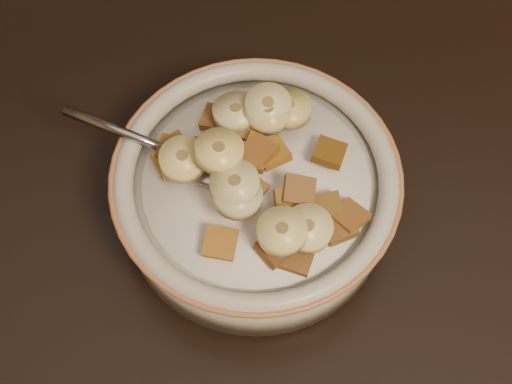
{
  "coord_description": "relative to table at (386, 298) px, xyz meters",
  "views": [
    {
      "loc": [
        -0.09,
        -0.17,
        1.21
      ],
      "look_at": [
        -0.09,
        0.06,
        0.78
      ],
      "focal_mm": 50.0,
      "sensor_mm": 36.0,
      "label": 1
    }
  ],
  "objects": [
    {
      "name": "table",
      "position": [
        0.0,
        0.0,
        0.0
      ],
      "size": [
        1.43,
        0.95,
        0.04
      ],
      "primitive_type": "cube",
      "rotation": [
        0.0,
        0.0,
        0.04
      ],
      "color": "black",
      "rests_on": "floor"
    },
    {
      "name": "cereal_bowl",
      "position": [
        -0.09,
        0.06,
        0.04
      ],
      "size": [
        0.19,
        0.19,
        0.04
      ],
      "primitive_type": "cylinder",
      "color": "#BAB7A7",
      "rests_on": "table"
    },
    {
      "name": "milk",
      "position": [
        -0.09,
        0.06,
        0.06
      ],
      "size": [
        0.15,
        0.15,
        0.0
      ],
      "primitive_type": "cylinder",
      "color": "white",
      "rests_on": "cereal_bowl"
    },
    {
      "name": "spoon",
      "position": [
        -0.12,
        0.07,
        0.07
      ],
      "size": [
        0.05,
        0.05,
        0.01
      ],
      "primitive_type": "ellipsoid",
      "rotation": [
        0.0,
        0.0,
        4.39
      ],
      "color": "gray",
      "rests_on": "cereal_bowl"
    },
    {
      "name": "cereal_square_0",
      "position": [
        -0.07,
        0.0,
        0.07
      ],
      "size": [
        0.03,
        0.03,
        0.01
      ],
      "primitive_type": "cube",
      "rotation": [
        0.07,
        -0.05,
        1.22
      ],
      "color": "brown",
      "rests_on": "milk"
    },
    {
      "name": "cereal_square_1",
      "position": [
        -0.1,
        0.04,
        0.09
      ],
      "size": [
        0.03,
        0.03,
        0.01
      ],
      "primitive_type": "cube",
      "rotation": [
        0.01,
        -0.1,
        2.53
      ],
      "color": "brown",
      "rests_on": "milk"
    },
    {
      "name": "cereal_square_2",
      "position": [
        -0.11,
        0.01,
        0.07
      ],
      "size": [
        0.02,
        0.02,
        0.01
      ],
      "primitive_type": "cube",
      "rotation": [
        -0.2,
        -0.03,
        2.95
      ],
      "color": "#99681C",
      "rests_on": "milk"
    },
    {
      "name": "cereal_square_3",
      "position": [
        -0.12,
        0.08,
        0.08
      ],
      "size": [
        0.02,
        0.02,
        0.01
      ],
      "primitive_type": "cube",
      "rotation": [
        -0.03,
        -0.18,
        0.12
      ],
      "color": "brown",
      "rests_on": "milk"
    },
    {
      "name": "cereal_square_4",
      "position": [
        -0.04,
        0.02,
        0.07
      ],
      "size": [
        0.03,
        0.03,
        0.01
      ],
      "primitive_type": "cube",
      "rotation": [
        -0.06,
        -0.09,
        0.36
      ],
      "color": "brown",
      "rests_on": "milk"
    },
    {
      "name": "cereal_square_5",
      "position": [
        -0.08,
        0.11,
        0.07
      ],
      "size": [
        0.02,
        0.02,
        0.01
      ],
      "primitive_type": "cube",
      "rotation": [
        -0.1,
        0.16,
        1.44
      ],
      "color": "#9C6928",
      "rests_on": "milk"
    },
    {
      "name": "cereal_square_6",
      "position": [
        -0.15,
        0.08,
        0.07
      ],
      "size": [
        0.02,
        0.02,
        0.01
      ],
      "primitive_type": "cube",
      "rotation": [
        0.15,
        -0.18,
        2.94
      ],
      "color": "brown",
      "rests_on": "milk"
    },
    {
      "name": "cereal_square_7",
      "position": [
        -0.09,
        0.09,
        0.08
      ],
      "size": [
        0.03,
        0.03,
        0.01
      ],
      "primitive_type": "cube",
      "rotation": [
        -0.09,
        0.13,
        2.64
      ],
      "color": "olive",
      "rests_on": "milk"
    },
    {
      "name": "cereal_square_8",
      "position": [
        -0.08,
        0.07,
        0.08
      ],
      "size": [
        0.03,
        0.03,
        0.01
      ],
      "primitive_type": "cube",
      "rotation": [
        -0.18,
        -0.04,
        0.45
      ],
      "color": "#98691F",
      "rests_on": "milk"
    },
    {
      "name": "cereal_square_9",
      "position": [
        -0.07,
        0.12,
        0.07
      ],
      "size": [
        0.03,
        0.03,
        0.01
      ],
      "primitive_type": "cube",
      "rotation": [
        0.08,
        -0.05,
        2.86
      ],
      "color": "brown",
      "rests_on": "milk"
    },
    {
      "name": "cereal_square_10",
      "position": [
        -0.07,
        0.04,
        0.08
      ],
      "size": [
        0.02,
        0.02,
        0.01
      ],
      "primitive_type": "cube",
      "rotation": [
        0.08,
        -0.18,
        1.69
      ],
      "color": "olive",
      "rests_on": "milk"
    },
    {
      "name": "cereal_square_11",
      "position": [
        -0.03,
        0.03,
        0.07
      ],
      "size": [
        0.03,
        0.03,
        0.01
      ],
      "primitive_type": "cube",
      "rotation": [
        0.14,
        0.18,
        2.32
      ],
      "color": "#9C612B",
      "rests_on": "milk"
    },
    {
      "name": "cereal_square_12",
      "position": [
        -0.12,
        0.11,
        0.07
      ],
      "size": [
        0.03,
        0.03,
        0.01
      ],
      "primitive_type": "cube",
      "rotation": [
        -0.14,
        0.02,
        1.28
      ],
      "color": "brown",
      "rests_on": "milk"
    },
    {
      "name": "cereal_square_13",
      "position": [
        -0.09,
        0.07,
        0.09
      ],
      "size": [
        0.03,
        0.03,
        0.01
      ],
      "primitive_type": "cube",
      "rotation": [
        -0.16,
        -0.07,
        0.87
      ],
      "color": "brown",
      "rests_on": "milk"
    },
    {
      "name": "cereal_square_14",
      "position": [
        -0.08,
        0.01,
        0.07
      ],
      "size": [
        0.03,
        0.03,
        0.01
      ],
      "primitive_type": "cube",
      "rotation": [
        0.24,
        0.0,
        2.23
      ],
      "color": "brown",
      "rests_on": "milk"
    },
    {
      "name": "cereal_square_15",
      "position": [
        -0.15,
        0.08,
        0.07
      ],
      "size": [
        0.03,
        0.03,
        0.01
      ],
      "primitive_type": "cube",
      "rotation": [
        -0.16,
        -0.17,
        0.57
      ],
      "color": "brown",
      "rests_on": "milk"
    },
    {
      "name": "cereal_square_16",
      "position": [
        -0.09,
        0.07,
        0.09
      ],
      "size": [
        0.03,
        0.03,
        0.01
      ],
      "primitive_type": "cube",
      "rotation": [
        -0.16,
        -0.01,
        2.66
      ],
      "color": "brown",
      "rests_on": "milk"
    },
    {
      "name": "cereal_square_17",
      "position": [
        -0.06,
        0.04,
        0.08
      ],
      "size": [
        0.02,
        0.02,
        0.01
      ],
      "primitive_type": "cube",
      "rotation": [
        0.19,
        -0.05,
        1.45
      ],
      "color": "brown",
      "rests_on": "milk"
    },
    {
      "name": "cereal_square_18",
      "position": [
        -0.1,
        0.06,
        0.09
      ],
      "size": [
        0.02,
        0.02,
        0.01
      ],
      "primitive_type": "cube",
      "rotation": [
        -0.01,
        -0.08,
        3.11
      ],
      "color": "brown",
      "rests_on": "milk"
    },
    {
      "name": "cereal_square_19",
      "position": [
        -0.15,
        0.07,
        0.07
      ],
      "size": [
        0.03,
        0.03,
        0.01
      ],
      "primitive_type": "cube",
      "rotation": [
        0.01,
        0.08,
        0.48
      ],
      "color": "olive",
      "rests_on": "milk"
    },
    {
      "name": "cereal_square_20",
      "position": [
        -0.05,
        0.03,
        0.07
      ],
      "size": [
        0.02,
        0.02,
        0.01
      ],
      "primitive_type": "cube",
      "rotation": [
        -0.15,
        -0.12,
        1.75
      ],
      "color": "brown",
      "rests_on": "milk"
    },
    {
      "name": "cereal_square_21",
      "position": [
        -0.04,
        0.07,
        0.08
      ],
      "size": [
        0.03,
        0.03,
        0.01
      ],
      "primitive_type": "cube",
      "rotation": [
        0.07,
        0.13,
        1.23
      ],
      "color": "brown",
      "rests_on": "milk"
    },
    {
      "name": "cereal_square_22",
      "position": [
        -0.06,
        0.02,
        0.07
      ],
      "size": [
        0.02,
        0.02,
        0.01
      ],
      "primitive_type": "cube",
      "rotation": [
        -0.22,
        0.05,
        0.06
      ],
      "color": "brown",
      "rests_on": "milk"
    },
    {
      "name": "banana_slice_0",
      "position": [
        -0.14,
        0.07,
        0.08
      ],
      "size": [
        0.03,
        0.03,
        0.01
      ],
      "primitive_type": "cylinder",
      "rotation": [
        0.08,
        0.03,
        0.02
      ],
      "color": "#F5DB85",
      "rests_on": "milk"
    },
    {
      "name": "banana_slice_1",
      "position": [
        -0.1,
        0.04,
        0.1
      ],
      "size": [
        0.04,
        0.04,
        0.01
      ],
      "primitive_type": "cylinder",
      "rotation": [
        -0.08,
        -0.09,
        0.87
      ],
      "color": "beige",
      "rests_on": "milk"
    },
    {
      "name": "banana_slice_2",
      "position": [
        -0.08,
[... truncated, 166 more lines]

